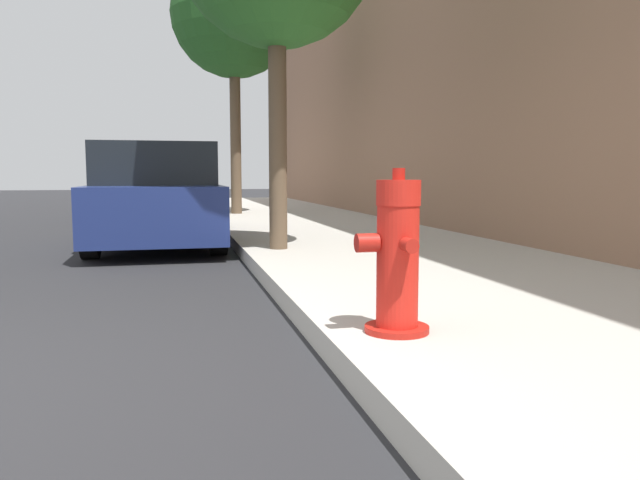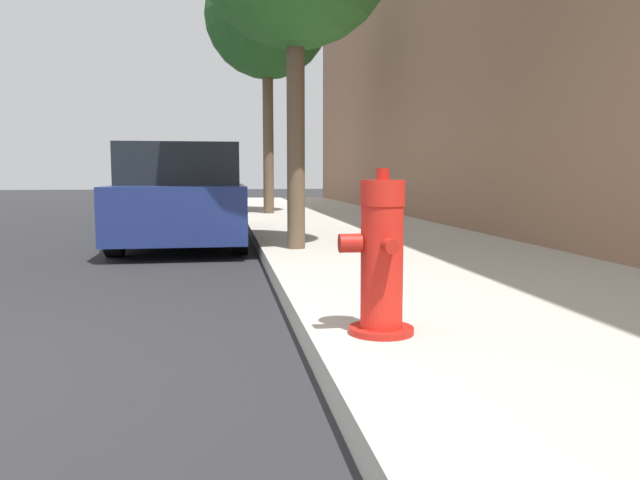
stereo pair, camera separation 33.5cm
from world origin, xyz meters
name	(u,v)px [view 2 (the right image)]	position (x,y,z in m)	size (l,w,h in m)	color
sidewalk_slab	(622,349)	(3.70, 0.00, 0.08)	(3.30, 40.00, 0.16)	#B7B2A8
fire_hydrant	(381,259)	(2.44, 0.24, 0.56)	(0.41, 0.42, 0.88)	red
parked_car_near	(183,197)	(1.06, 6.14, 0.68)	(1.71, 4.01, 1.41)	navy
parked_car_mid	(188,189)	(0.81, 12.37, 0.65)	(1.83, 4.37, 1.34)	#B7B7BC
street_tree_far	(267,17)	(2.63, 10.77, 4.36)	(2.66, 2.66, 5.55)	brown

